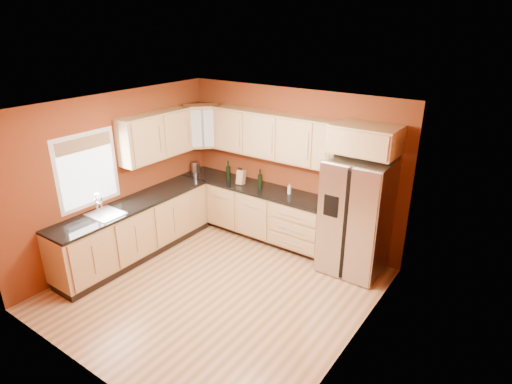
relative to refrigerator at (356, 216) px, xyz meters
The scene contains 23 objects.
floor 2.29m from the refrigerator, 129.72° to the right, with size 4.00×4.00×0.00m, color olive.
ceiling 2.72m from the refrigerator, 129.72° to the right, with size 4.00×4.00×0.00m, color white.
wall_back 1.46m from the refrigerator, 164.48° to the left, with size 4.00×0.04×2.60m, color maroon.
wall_front 3.89m from the refrigerator, 110.43° to the right, with size 4.00×0.04×2.60m, color maroon.
wall_left 3.75m from the refrigerator, 154.12° to the right, with size 0.04×4.00×2.60m, color maroon.
wall_right 1.80m from the refrigerator, 68.20° to the right, with size 0.04×4.00×2.60m, color maroon.
base_cabinets_back 1.95m from the refrigerator, behind, with size 2.90×0.60×0.88m, color tan.
base_cabinets_left 3.49m from the refrigerator, 151.95° to the right, with size 0.60×2.80×0.88m, color tan.
countertop_back 1.90m from the refrigerator, behind, with size 2.90×0.62×0.04m, color black.
countertop_left 3.45m from the refrigerator, 151.87° to the right, with size 0.62×2.80×0.04m, color black.
upper_cabinets_back 1.87m from the refrigerator, behind, with size 2.30×0.33×0.75m, color tan.
upper_cabinets_left 3.44m from the refrigerator, 164.22° to the right, with size 0.33×1.35×0.75m, color tan.
corner_upper_cabinet 3.16m from the refrigerator, behind, with size 0.62×0.33×0.75m, color tan.
over_fridge_cabinet 1.16m from the refrigerator, 90.00° to the left, with size 0.92×0.60×0.40m, color tan.
refrigerator is the anchor object (origin of this frame).
window 4.01m from the refrigerator, 147.46° to the right, with size 0.03×0.90×1.00m, color white.
sink_faucet 3.71m from the refrigerator, 145.05° to the right, with size 0.50×0.42×0.30m, color silver, non-canonical shape.
canister_left 3.20m from the refrigerator, behind, with size 0.13×0.13×0.22m, color #BCBDC1.
canister_right 3.20m from the refrigerator, behind, with size 0.12×0.12×0.19m, color #BCBDC1.
wine_bottle_a 1.75m from the refrigerator, behind, with size 0.08×0.08×0.35m, color black, non-canonical shape.
wine_bottle_b 2.44m from the refrigerator, behind, with size 0.08×0.08×0.37m, color black, non-canonical shape.
knife_block 2.15m from the refrigerator, behind, with size 0.12×0.11×0.25m, color tan.
soap_dispenser 1.23m from the refrigerator, behind, with size 0.06×0.06×0.17m, color silver.
Camera 1 is at (3.43, -3.90, 3.61)m, focal length 30.00 mm.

